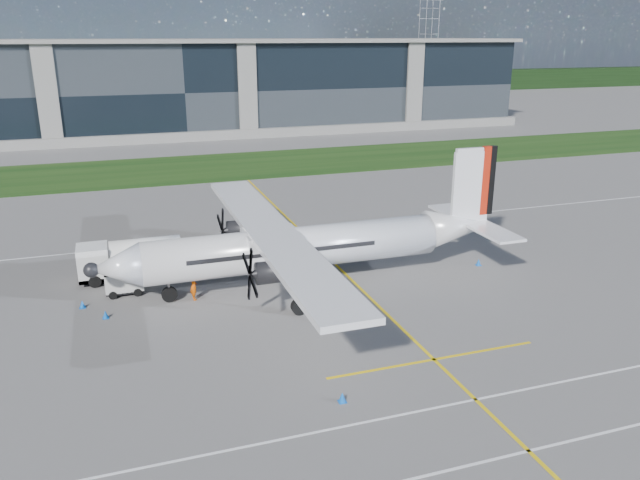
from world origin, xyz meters
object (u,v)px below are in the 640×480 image
Objects in this scene: safety_cone_tail at (479,262)px; baggage_tug at (124,283)px; safety_cone_nose_port at (105,314)px; turboprop_aircraft at (309,223)px; ground_crew_person at (193,284)px; safety_cone_portwing at (342,397)px; safety_cone_fwd at (82,304)px; safety_cone_stbdwing at (227,228)px; pylon_east at (428,39)px; fuel_tanker_truck at (123,260)px.

baggage_tug is at bearing 173.46° from safety_cone_tail.
safety_cone_nose_port is at bearing -178.52° from safety_cone_tail.
safety_cone_nose_port is (-13.29, -1.28, -4.12)m from turboprop_aircraft.
ground_crew_person reaches higher than safety_cone_tail.
safety_cone_portwing is at bearing -101.78° from turboprop_aircraft.
safety_cone_portwing is at bearing -52.21° from safety_cone_fwd.
safety_cone_stbdwing is at bearing 48.47° from safety_cone_fwd.
ground_crew_person is at bearing 178.73° from safety_cone_tail.
pylon_east is 181.59m from safety_cone_portwing.
safety_cone_tail is (26.25, 0.68, 0.00)m from safety_cone_nose_port.
baggage_tug is at bearing 70.48° from safety_cone_nose_port.
safety_cone_stbdwing is 1.00× the size of safety_cone_portwing.
safety_cone_portwing is 1.00× the size of safety_cone_fwd.
fuel_tanker_truck is at bearing 114.84° from safety_cone_portwing.
safety_cone_fwd is at bearing -131.53° from safety_cone_stbdwing.
ground_crew_person is (-7.84, -0.14, -3.32)m from turboprop_aircraft.
safety_cone_tail is at bearing -96.57° from ground_crew_person.
safety_cone_portwing and safety_cone_fwd have the same top height.
safety_cone_fwd is (-99.64, -143.12, -14.75)m from pylon_east.
safety_cone_portwing is 19.04m from safety_cone_fwd.
baggage_tug reaches higher than safety_cone_tail.
pylon_east is at bearing 55.89° from safety_cone_stbdwing.
pylon_east is 14.19× the size of ground_crew_person.
safety_cone_stbdwing is 1.00× the size of safety_cone_fwd.
pylon_east is 60.00× the size of safety_cone_tail.
safety_cone_tail is at bearing -2.83° from safety_cone_fwd.
safety_cone_portwing is at bearing -65.16° from fuel_tanker_truck.
baggage_tug is 4.84m from ground_crew_person.
safety_cone_tail is at bearing 40.65° from safety_cone_portwing.
baggage_tug is at bearing -127.76° from safety_cone_stbdwing.
fuel_tanker_truck reaches higher than ground_crew_person.
safety_cone_portwing is at bearing -166.33° from ground_crew_person.
pylon_east is 11.71× the size of baggage_tug.
safety_cone_stbdwing is at bearing -24.14° from ground_crew_person.
safety_cone_fwd is at bearing 77.13° from ground_crew_person.
baggage_tug reaches higher than safety_cone_nose_port.
fuel_tanker_truck is 6.62m from safety_cone_nose_port.
turboprop_aircraft is at bearing -120.57° from pylon_east.
safety_cone_nose_port is at bearing 128.42° from safety_cone_portwing.
ground_crew_person is 4.23× the size of safety_cone_portwing.
fuel_tanker_truck is at bearing 167.09° from safety_cone_tail.
pylon_east is 175.93m from safety_cone_nose_port.
turboprop_aircraft is 14.76m from safety_cone_stbdwing.
pylon_east is 4.05× the size of fuel_tanker_truck.
pylon_east reaches higher than fuel_tanker_truck.
turboprop_aircraft is 15.24m from safety_cone_fwd.
fuel_tanker_truck is 25.58m from safety_cone_tail.
baggage_tug is 5.13× the size of safety_cone_portwing.
turboprop_aircraft is 13.61m from safety_cone_tail.
safety_cone_portwing is at bearing -139.35° from safety_cone_tail.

